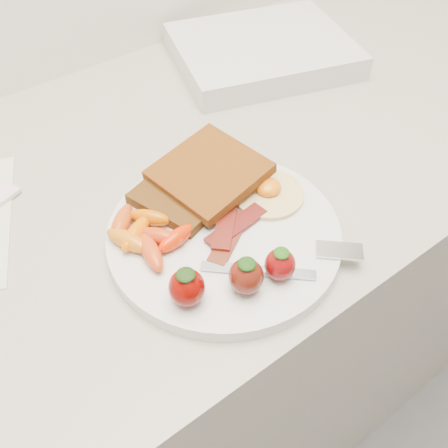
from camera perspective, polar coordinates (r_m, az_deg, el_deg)
counter at (r=1.03m, az=-4.78°, el=-13.10°), size 2.00×0.60×0.90m
plate at (r=0.58m, az=0.00°, el=-1.27°), size 0.27×0.27×0.02m
toast_lower at (r=0.61m, az=-4.61°, el=3.59°), size 0.12×0.12×0.01m
toast_upper at (r=0.61m, az=-1.71°, el=5.98°), size 0.13×0.13×0.03m
fried_egg at (r=0.61m, az=5.06°, el=3.69°), size 0.11×0.11×0.02m
bacon_strips at (r=0.57m, az=0.73°, el=-0.54°), size 0.10×0.09×0.01m
baby_carrots at (r=0.56m, az=-9.04°, el=-1.22°), size 0.09×0.11×0.02m
strawberries at (r=0.50m, az=1.03°, el=-6.07°), size 0.13×0.07×0.05m
fork at (r=0.54m, az=8.22°, el=-4.23°), size 0.16×0.10×0.00m
appliance at (r=0.90m, az=4.39°, el=19.10°), size 0.34×0.30×0.04m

